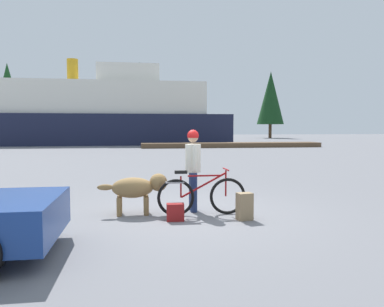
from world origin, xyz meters
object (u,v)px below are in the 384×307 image
(dog, at_px, (137,188))
(ferry_boat, at_px, (105,115))
(bicycle, at_px, (201,195))
(person_cyclist, at_px, (193,162))
(handbag_pannier, at_px, (175,212))
(backpack, at_px, (245,206))

(dog, xyz_separation_m, ferry_boat, (-3.11, 32.33, 2.49))
(dog, bearing_deg, bicycle, -12.77)
(person_cyclist, height_order, ferry_boat, ferry_boat)
(bicycle, bearing_deg, handbag_pannier, -146.40)
(bicycle, xyz_separation_m, person_cyclist, (-0.10, 0.40, 0.62))
(bicycle, bearing_deg, backpack, -33.77)
(person_cyclist, height_order, handbag_pannier, person_cyclist)
(bicycle, bearing_deg, ferry_boat, 97.61)
(ferry_boat, bearing_deg, dog, -84.50)
(bicycle, height_order, backpack, bicycle)
(ferry_boat, bearing_deg, bicycle, -82.39)
(backpack, height_order, handbag_pannier, backpack)
(dog, bearing_deg, ferry_boat, 95.50)
(dog, height_order, handbag_pannier, dog)
(backpack, xyz_separation_m, ferry_boat, (-5.09, 33.10, 2.76))
(handbag_pannier, relative_size, ferry_boat, 0.01)
(bicycle, relative_size, handbag_pannier, 5.45)
(dog, bearing_deg, person_cyclist, 5.92)
(bicycle, xyz_separation_m, handbag_pannier, (-0.56, -0.37, -0.23))
(bicycle, height_order, dog, bicycle)
(bicycle, height_order, person_cyclist, person_cyclist)
(backpack, relative_size, handbag_pannier, 1.58)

